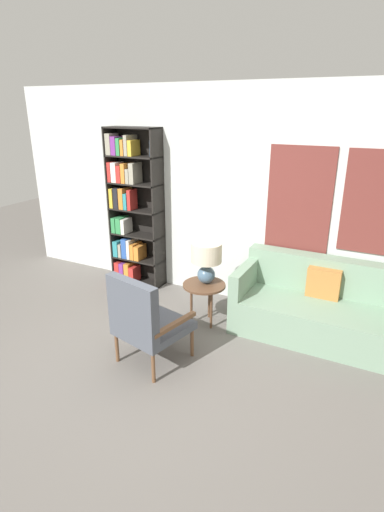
# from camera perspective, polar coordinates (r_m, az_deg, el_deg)

# --- Properties ---
(ground_plane) EXTENTS (14.00, 14.00, 0.00)m
(ground_plane) POSITION_cam_1_polar(r_m,az_deg,el_deg) (4.04, -8.60, -16.40)
(ground_plane) COLOR #66605B
(wall_back) EXTENTS (6.40, 0.08, 2.70)m
(wall_back) POSITION_cam_1_polar(r_m,az_deg,el_deg) (5.10, 4.60, 8.43)
(wall_back) COLOR silver
(wall_back) RESTS_ON ground_plane
(bookshelf) EXTENTS (0.75, 0.30, 2.18)m
(bookshelf) POSITION_cam_1_polar(r_m,az_deg,el_deg) (5.64, -8.80, 6.50)
(bookshelf) COLOR black
(bookshelf) RESTS_ON ground_plane
(armchair) EXTENTS (0.72, 0.75, 0.96)m
(armchair) POSITION_cam_1_polar(r_m,az_deg,el_deg) (3.89, -6.88, -8.87)
(armchair) COLOR brown
(armchair) RESTS_ON ground_plane
(couch) EXTENTS (1.81, 0.84, 0.83)m
(couch) POSITION_cam_1_polar(r_m,az_deg,el_deg) (4.70, 17.68, -7.16)
(couch) COLOR gray
(couch) RESTS_ON ground_plane
(side_table) EXTENTS (0.49, 0.49, 0.50)m
(side_table) POSITION_cam_1_polar(r_m,az_deg,el_deg) (4.63, 1.74, -4.67)
(side_table) COLOR brown
(side_table) RESTS_ON ground_plane
(table_lamp) EXTENTS (0.35, 0.35, 0.49)m
(table_lamp) POSITION_cam_1_polar(r_m,az_deg,el_deg) (4.52, 2.08, -0.26)
(table_lamp) COLOR slate
(table_lamp) RESTS_ON side_table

